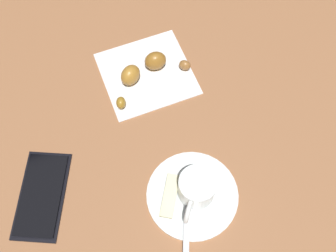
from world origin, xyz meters
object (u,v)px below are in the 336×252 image
Objects in this scene: saucer at (192,195)px; espresso_cup at (194,190)px; teaspoon at (187,195)px; croissant at (145,70)px; cell_phone at (42,195)px; sugar_packet at (170,196)px; napkin at (147,73)px.

espresso_cup is (-0.00, -0.00, 0.03)m from saucer.
saucer is 1.11× the size of teaspoon.
espresso_cup is at bearing 178.17° from croissant.
cell_phone is at bearing 68.30° from espresso_cup.
cell_phone is at bearing 67.76° from teaspoon.
teaspoon is 1.89× the size of sugar_packet.
napkin is at bearing -158.97° from sugar_packet.
cell_phone is at bearing 123.08° from croissant.
espresso_cup is at bearing -111.70° from cell_phone.
espresso_cup is 0.02m from teaspoon.
croissant is at bearing -1.90° from saucer.
croissant reaches higher than napkin.
cell_phone is (-0.15, 0.23, 0.00)m from napkin.
sugar_packet is (0.01, 0.03, -0.02)m from espresso_cup.
croissant reaches higher than cell_phone.
sugar_packet is at bearing 71.37° from teaspoon.
saucer is 0.90× the size of cell_phone.
cell_phone is at bearing 123.25° from napkin.
saucer is at bearing 29.72° from espresso_cup.
teaspoon is at bearing 83.64° from saucer.
croissant reaches higher than saucer.
espresso_cup reaches higher than cell_phone.
napkin is (0.23, -0.05, -0.01)m from sugar_packet.
saucer is 0.04m from sugar_packet.
cell_phone is (0.09, 0.21, -0.01)m from teaspoon.
espresso_cup reaches higher than teaspoon.
espresso_cup is 0.47× the size of cell_phone.
napkin is 0.98× the size of cell_phone.
sugar_packet is at bearing 168.40° from napkin.
croissant is 0.98× the size of cell_phone.
cell_phone is (-0.15, 0.23, -0.02)m from croissant.
teaspoon is at bearing 80.78° from espresso_cup.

